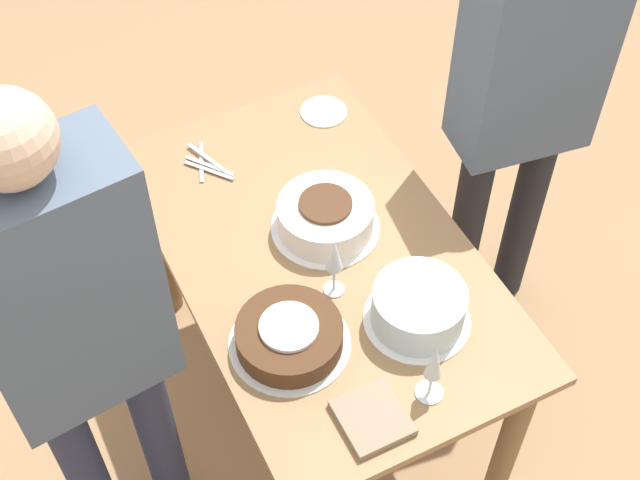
% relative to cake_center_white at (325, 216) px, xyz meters
% --- Properties ---
extents(ground_plane, '(12.00, 12.00, 0.00)m').
position_rel_cake_center_white_xyz_m(ground_plane, '(0.07, -0.05, -0.82)').
color(ground_plane, '#A87F56').
extents(dining_table, '(1.31, 0.80, 0.77)m').
position_rel_cake_center_white_xyz_m(dining_table, '(0.07, -0.05, -0.19)').
color(dining_table, '#9E754C').
rests_on(dining_table, ground_plane).
extents(cake_center_white, '(0.31, 0.31, 0.11)m').
position_rel_cake_center_white_xyz_m(cake_center_white, '(0.00, 0.00, 0.00)').
color(cake_center_white, white).
rests_on(cake_center_white, dining_table).
extents(cake_front_chocolate, '(0.32, 0.32, 0.09)m').
position_rel_cake_center_white_xyz_m(cake_front_chocolate, '(0.31, -0.26, -0.01)').
color(cake_front_chocolate, white).
rests_on(cake_front_chocolate, dining_table).
extents(cake_back_decorated, '(0.29, 0.29, 0.12)m').
position_rel_cake_center_white_xyz_m(cake_back_decorated, '(0.39, 0.07, 0.01)').
color(cake_back_decorated, white).
rests_on(cake_back_decorated, dining_table).
extents(wine_glass_near, '(0.06, 0.06, 0.20)m').
position_rel_cake_center_white_xyz_m(wine_glass_near, '(0.21, -0.08, 0.09)').
color(wine_glass_near, silver).
rests_on(wine_glass_near, dining_table).
extents(wine_glass_far, '(0.07, 0.07, 0.20)m').
position_rel_cake_center_white_xyz_m(wine_glass_far, '(0.60, -0.01, 0.08)').
color(wine_glass_far, silver).
rests_on(wine_glass_far, dining_table).
extents(dessert_plate_left, '(0.15, 0.15, 0.01)m').
position_rel_cake_center_white_xyz_m(dessert_plate_left, '(-0.44, 0.22, -0.05)').
color(dessert_plate_left, white).
rests_on(dessert_plate_left, dining_table).
extents(fork_pile, '(0.20, 0.12, 0.01)m').
position_rel_cake_center_white_xyz_m(fork_pile, '(-0.38, -0.21, -0.04)').
color(fork_pile, silver).
rests_on(fork_pile, dining_table).
extents(napkin_stack, '(0.17, 0.16, 0.02)m').
position_rel_cake_center_white_xyz_m(napkin_stack, '(0.60, -0.17, -0.04)').
color(napkin_stack, gray).
rests_on(napkin_stack, dining_table).
extents(person_cutting, '(0.26, 0.42, 1.72)m').
position_rel_cake_center_white_xyz_m(person_cutting, '(0.21, -0.74, 0.22)').
color(person_cutting, '#2D334C').
rests_on(person_cutting, ground_plane).
extents(person_watching, '(0.27, 0.43, 1.66)m').
position_rel_cake_center_white_xyz_m(person_watching, '(-0.05, 0.68, 0.18)').
color(person_watching, '#232328').
rests_on(person_watching, ground_plane).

